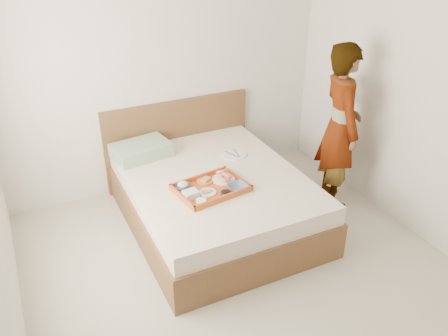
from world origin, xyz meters
TOP-DOWN VIEW (x-y plane):
  - ground at (0.00, 0.00)m, footprint 3.50×4.00m
  - wall_back at (0.00, 2.00)m, footprint 3.50×0.01m
  - wall_right at (1.75, 0.00)m, footprint 0.01×4.00m
  - bed at (0.09, 1.00)m, footprint 1.65×2.00m
  - headboard at (0.09, 1.97)m, footprint 1.65×0.06m
  - pillow at (-0.41, 1.69)m, footprint 0.61×0.46m
  - tray at (-0.05, 0.78)m, footprint 0.67×0.53m
  - prawn_plate at (0.12, 0.87)m, footprint 0.24×0.24m
  - navy_bowl_big at (0.16, 0.67)m, footprint 0.20×0.20m
  - sauce_dish at (0.02, 0.62)m, footprint 0.10×0.10m
  - meat_plate at (-0.10, 0.72)m, footprint 0.17×0.17m
  - bread_plate at (-0.05, 0.92)m, footprint 0.17×0.17m
  - salad_bowl at (-0.27, 0.88)m, footprint 0.15×0.15m
  - plastic_tub at (-0.26, 0.73)m, footprint 0.14×0.12m
  - cheese_round at (-0.22, 0.60)m, footprint 0.10×0.10m
  - dinner_plate at (0.45, 1.30)m, footprint 0.26×0.26m
  - person at (1.38, 0.83)m, footprint 0.57×0.71m

SIDE VIEW (x-z plane):
  - ground at x=0.00m, z-range -0.01..0.01m
  - bed at x=0.09m, z-range 0.00..0.53m
  - headboard at x=0.09m, z-range 0.00..0.95m
  - dinner_plate at x=0.45m, z-range 0.53..0.54m
  - meat_plate at x=-0.10m, z-range 0.55..0.56m
  - bread_plate at x=-0.05m, z-range 0.55..0.56m
  - prawn_plate at x=0.12m, z-range 0.55..0.56m
  - tray at x=-0.05m, z-range 0.53..0.59m
  - cheese_round at x=-0.22m, z-range 0.55..0.58m
  - sauce_dish at x=0.02m, z-range 0.55..0.58m
  - salad_bowl at x=-0.27m, z-range 0.55..0.59m
  - navy_bowl_big at x=0.16m, z-range 0.55..0.59m
  - plastic_tub at x=-0.26m, z-range 0.55..0.60m
  - pillow at x=-0.41m, z-range 0.53..0.66m
  - person at x=1.38m, z-range 0.00..1.69m
  - wall_back at x=0.00m, z-range 0.00..2.60m
  - wall_right at x=1.75m, z-range 0.00..2.60m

